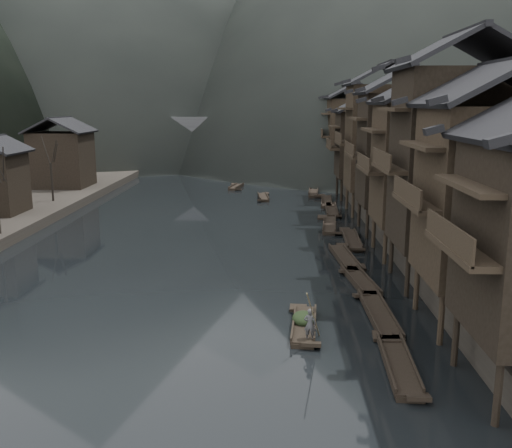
{
  "coord_description": "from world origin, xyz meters",
  "views": [
    {
      "loc": [
        6.21,
        -29.15,
        11.33
      ],
      "look_at": [
        4.91,
        12.35,
        2.5
      ],
      "focal_mm": 40.0,
      "sensor_mm": 36.0,
      "label": 1
    }
  ],
  "objects": [
    {
      "name": "water",
      "position": [
        0.0,
        0.0,
        0.0
      ],
      "size": [
        300.0,
        300.0,
        0.0
      ],
      "primitive_type": "plane",
      "color": "black",
      "rests_on": "ground"
    },
    {
      "name": "right_bank",
      "position": [
        35.0,
        40.0,
        0.9
      ],
      "size": [
        40.0,
        200.0,
        1.8
      ],
      "primitive_type": "cube",
      "color": "#2D2823",
      "rests_on": "ground"
    },
    {
      "name": "stilt_houses",
      "position": [
        17.28,
        19.43,
        8.83
      ],
      "size": [
        9.0,
        67.6,
        15.73
      ],
      "color": "black",
      "rests_on": "ground"
    },
    {
      "name": "moored_sampans",
      "position": [
        11.88,
        21.88,
        0.2
      ],
      "size": [
        2.99,
        62.32,
        0.47
      ],
      "color": "black",
      "rests_on": "water"
    },
    {
      "name": "midriver_boats",
      "position": [
        3.09,
        43.03,
        0.2
      ],
      "size": [
        5.56,
        13.98,
        0.44
      ],
      "color": "black",
      "rests_on": "water"
    },
    {
      "name": "stone_bridge",
      "position": [
        -0.0,
        72.0,
        5.11
      ],
      "size": [
        40.0,
        6.0,
        9.0
      ],
      "color": "#4C4C4F",
      "rests_on": "ground"
    },
    {
      "name": "hero_sampan",
      "position": [
        7.82,
        -1.65,
        0.2
      ],
      "size": [
        1.57,
        5.52,
        0.44
      ],
      "color": "black",
      "rests_on": "water"
    },
    {
      "name": "cargo_heap",
      "position": [
        7.79,
        -1.39,
        0.8
      ],
      "size": [
        1.2,
        1.58,
        0.72
      ],
      "primitive_type": "ellipsoid",
      "color": "black",
      "rests_on": "hero_sampan"
    },
    {
      "name": "boatman",
      "position": [
        7.98,
        -3.55,
        1.24
      ],
      "size": [
        0.66,
        0.5,
        1.6
      ],
      "primitive_type": "imported",
      "rotation": [
        0.0,
        0.0,
        2.92
      ],
      "color": "#4C4C4E",
      "rests_on": "hero_sampan"
    },
    {
      "name": "bamboo_pole",
      "position": [
        8.18,
        -3.55,
        3.83
      ],
      "size": [
        1.01,
        2.97,
        3.57
      ],
      "primitive_type": "cylinder",
      "rotation": [
        0.71,
        0.0,
        -0.31
      ],
      "color": "#8C7A51",
      "rests_on": "boatman"
    }
  ]
}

